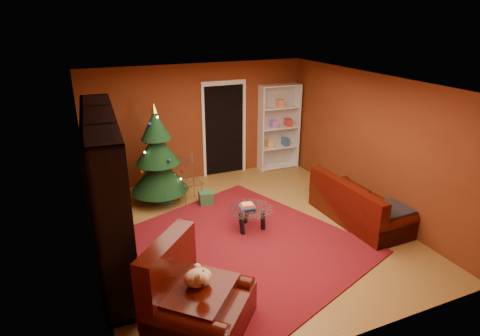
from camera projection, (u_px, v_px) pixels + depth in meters
name	position (u px, v px, depth m)	size (l,w,h in m)	color
floor	(249.00, 232.00, 7.10)	(5.00, 5.50, 0.05)	olive
ceiling	(250.00, 81.00, 6.14)	(5.00, 5.50, 0.05)	silver
wall_back	(198.00, 122.00, 8.99)	(5.00, 0.05, 2.60)	maroon
wall_left	(88.00, 186.00, 5.69)	(0.05, 5.50, 2.60)	maroon
wall_right	(371.00, 144.00, 7.54)	(0.05, 5.50, 2.60)	maroon
doorway	(224.00, 131.00, 9.27)	(1.06, 0.60, 2.16)	black
rug	(245.00, 243.00, 6.68)	(3.12, 3.64, 0.02)	maroon
media_unit	(107.00, 192.00, 5.85)	(0.46, 3.03, 2.32)	black
christmas_tree	(158.00, 156.00, 7.85)	(1.14, 1.14, 2.04)	black
gift_box_teal	(165.00, 195.00, 8.13)	(0.28, 0.28, 0.28)	#277281
gift_box_green	(206.00, 198.00, 8.03)	(0.27, 0.27, 0.27)	#275C31
gift_box_red	(173.00, 188.00, 8.53)	(0.24, 0.24, 0.24)	maroon
white_bookshelf	(279.00, 127.00, 9.64)	(0.97, 0.35, 2.10)	white
armchair	(201.00, 297.00, 4.76)	(1.17, 1.17, 0.92)	#300803
dog	(198.00, 278.00, 4.73)	(0.40, 0.30, 0.30)	beige
sofa	(360.00, 200.00, 7.30)	(1.94, 0.87, 0.83)	#300803
coffee_table	(250.00, 219.00, 7.06)	(0.82, 0.82, 0.51)	gray
acrylic_chair	(189.00, 182.00, 8.03)	(0.44, 0.48, 0.86)	#66605B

